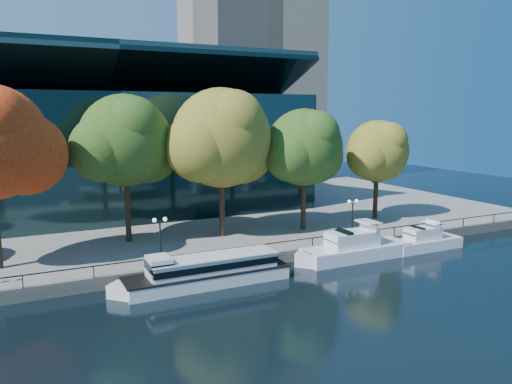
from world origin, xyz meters
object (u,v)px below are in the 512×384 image
cruiser_far (423,241)px  lamp_2 (353,210)px  tree_3 (223,140)px  tree_4 (306,149)px  tour_boat (204,271)px  cruiser_near (352,248)px  tree_2 (127,143)px  lamp_1 (160,230)px  tree_5 (379,152)px

cruiser_far → lamp_2: (-6.01, 3.69, 3.06)m
tree_3 → lamp_2: bearing=-30.8°
tree_4 → tour_boat: bearing=-148.2°
tree_3 → lamp_2: tree_3 is taller
cruiser_far → tree_3: tree_3 is taller
cruiser_near → tree_2: bearing=146.1°
tour_boat → lamp_2: 18.09m
tree_4 → lamp_1: 19.49m
cruiser_near → tree_3: tree_3 is taller
tour_boat → tree_4: tree_4 is taller
tree_2 → lamp_2: (20.50, -8.82, -6.85)m
cruiser_near → tree_2: size_ratio=0.84×
cruiser_far → tree_4: tree_4 is taller
tree_4 → cruiser_near: bearing=-91.7°
cruiser_far → tree_4: 15.28m
cruiser_near → tree_2: (-18.07, 12.14, 9.74)m
tree_4 → lamp_2: size_ratio=3.26×
cruiser_far → tree_3: 22.54m
tour_boat → lamp_1: lamp_1 is taller
lamp_1 → lamp_2: same height
tour_boat → cruiser_far: bearing=0.3°
tree_3 → lamp_1: bearing=-142.0°
tour_boat → tree_3: 15.64m
tree_2 → tree_3: 9.45m
tree_2 → tree_3: tree_3 is taller
tree_4 → tree_3: bearing=173.3°
tour_boat → cruiser_near: bearing=2.0°
cruiser_near → tree_5: bearing=42.1°
lamp_1 → tour_boat: bearing=-57.6°
tree_4 → tree_5: bearing=5.6°
cruiser_near → lamp_2: size_ratio=3.01×
tree_4 → tree_5: 10.92m
tree_2 → lamp_2: bearing=-23.3°
tour_boat → tree_2: (-3.05, 12.65, 9.65)m
tour_boat → tree_2: 16.20m
tree_5 → tree_3: bearing=180.0°
lamp_1 → lamp_2: bearing=0.0°
tree_2 → tree_5: 29.30m
lamp_2 → tree_5: bearing=37.8°
lamp_2 → tour_boat: bearing=-167.6°
tree_3 → tree_4: (9.12, -1.07, -1.13)m
tree_3 → lamp_2: (11.29, -6.72, -6.97)m
tree_5 → lamp_1: size_ratio=2.94×
tree_3 → tree_5: (19.96, -0.00, -1.95)m
cruiser_near → lamp_2: lamp_2 is taller
tree_3 → tree_4: tree_3 is taller
lamp_2 → cruiser_far: bearing=-31.6°
tree_3 → tree_4: bearing=-6.7°
cruiser_near → tree_4: 12.52m
tree_2 → lamp_2: size_ratio=3.60×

